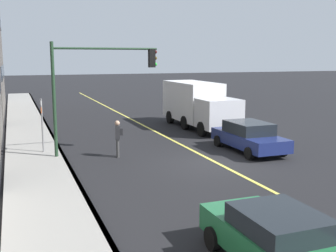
{
  "coord_description": "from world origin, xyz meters",
  "views": [
    {
      "loc": [
        -16.33,
        8.53,
        4.75
      ],
      "look_at": [
        -1.24,
        2.81,
        2.05
      ],
      "focal_mm": 44.14,
      "sensor_mm": 36.0,
      "label": 1
    }
  ],
  "objects_px": {
    "pedestrian_with_backpack": "(118,136)",
    "truck_white": "(197,104)",
    "street_sign_post": "(42,122)",
    "car_green": "(279,241)",
    "traffic_light_mast": "(97,77)",
    "car_navy": "(249,136)"
  },
  "relations": [
    {
      "from": "truck_white",
      "to": "traffic_light_mast",
      "type": "height_order",
      "value": "traffic_light_mast"
    },
    {
      "from": "car_green",
      "to": "car_navy",
      "type": "bearing_deg",
      "value": -28.62
    },
    {
      "from": "car_green",
      "to": "traffic_light_mast",
      "type": "distance_m",
      "value": 12.83
    },
    {
      "from": "car_navy",
      "to": "pedestrian_with_backpack",
      "type": "xyz_separation_m",
      "value": [
        1.13,
        6.54,
        0.27
      ]
    },
    {
      "from": "traffic_light_mast",
      "to": "street_sign_post",
      "type": "distance_m",
      "value": 3.53
    },
    {
      "from": "car_green",
      "to": "street_sign_post",
      "type": "xyz_separation_m",
      "value": [
        13.55,
        4.05,
        0.91
      ]
    },
    {
      "from": "pedestrian_with_backpack",
      "to": "car_navy",
      "type": "bearing_deg",
      "value": -99.81
    },
    {
      "from": "car_green",
      "to": "truck_white",
      "type": "distance_m",
      "value": 19.34
    },
    {
      "from": "truck_white",
      "to": "pedestrian_with_backpack",
      "type": "relative_size",
      "value": 4.42
    },
    {
      "from": "truck_white",
      "to": "street_sign_post",
      "type": "bearing_deg",
      "value": 114.03
    },
    {
      "from": "truck_white",
      "to": "car_navy",
      "type": "bearing_deg",
      "value": 175.48
    },
    {
      "from": "traffic_light_mast",
      "to": "car_green",
      "type": "bearing_deg",
      "value": -172.95
    },
    {
      "from": "traffic_light_mast",
      "to": "street_sign_post",
      "type": "height_order",
      "value": "traffic_light_mast"
    },
    {
      "from": "car_green",
      "to": "pedestrian_with_backpack",
      "type": "distance_m",
      "value": 11.83
    },
    {
      "from": "truck_white",
      "to": "traffic_light_mast",
      "type": "relative_size",
      "value": 1.44
    },
    {
      "from": "pedestrian_with_backpack",
      "to": "street_sign_post",
      "type": "bearing_deg",
      "value": 62.32
    },
    {
      "from": "car_green",
      "to": "street_sign_post",
      "type": "bearing_deg",
      "value": 16.64
    },
    {
      "from": "pedestrian_with_backpack",
      "to": "truck_white",
      "type": "bearing_deg",
      "value": -48.02
    },
    {
      "from": "car_navy",
      "to": "pedestrian_with_backpack",
      "type": "relative_size",
      "value": 2.67
    },
    {
      "from": "truck_white",
      "to": "traffic_light_mast",
      "type": "xyz_separation_m",
      "value": [
        -5.86,
        7.95,
        2.18
      ]
    },
    {
      "from": "car_navy",
      "to": "truck_white",
      "type": "relative_size",
      "value": 0.6
    },
    {
      "from": "street_sign_post",
      "to": "car_green",
      "type": "bearing_deg",
      "value": -163.36
    }
  ]
}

